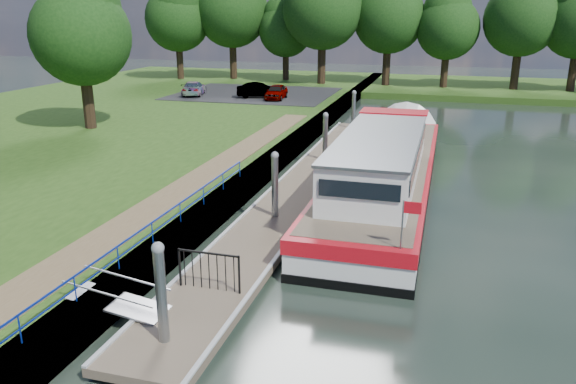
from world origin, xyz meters
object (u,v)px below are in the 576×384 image
(car_b, at_px, (259,90))
(car_c, at_px, (194,88))
(pontoon, at_px, (304,188))
(car_a, at_px, (276,92))
(barge, at_px, (387,167))

(car_b, relative_size, car_c, 0.92)
(pontoon, distance_m, car_b, 24.58)
(car_b, bearing_deg, car_a, -124.50)
(car_a, xyz_separation_m, car_b, (-1.70, 0.44, 0.02))
(pontoon, bearing_deg, barge, 19.83)
(car_b, bearing_deg, barge, -167.73)
(pontoon, relative_size, barge, 1.42)
(pontoon, bearing_deg, car_b, 113.45)
(barge, bearing_deg, car_c, 132.73)
(barge, height_order, car_b, barge)
(barge, xyz_separation_m, car_c, (-19.46, 21.07, 0.36))
(car_a, bearing_deg, car_b, 161.60)
(car_c, bearing_deg, car_b, 166.35)
(car_a, bearing_deg, barge, -64.52)
(car_b, height_order, car_c, car_b)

